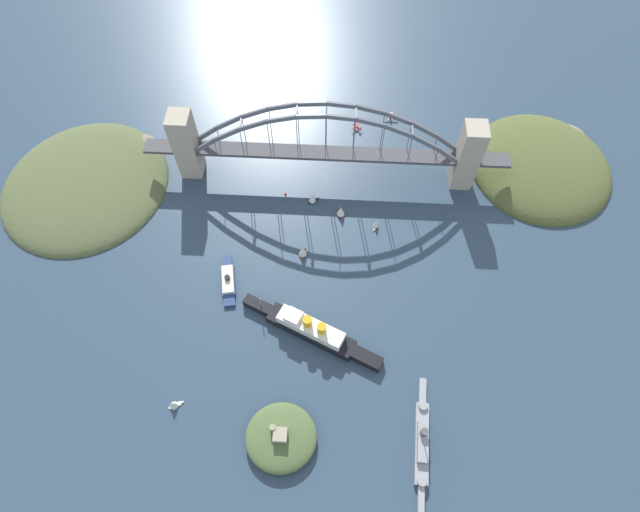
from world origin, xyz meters
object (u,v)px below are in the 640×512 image
naval_cruiser (422,442)px  harbor_arch_bridge (326,149)px  channel_marker_buoy (285,194)px  small_boat_4 (303,251)px  seaplane_second_in_formation (357,127)px  small_boat_2 (341,211)px  harbor_ferry_steamer (228,281)px  fort_island_mid_harbor (281,437)px  small_boat_3 (173,404)px  small_boat_0 (376,224)px  ocean_liner (311,330)px  seaplane_taxiing_near_bridge (390,116)px  small_boat_1 (312,198)px

naval_cruiser → harbor_arch_bridge: bearing=-71.7°
naval_cruiser → channel_marker_buoy: bearing=-61.7°
small_boat_4 → channel_marker_buoy: (17.44, -53.80, -4.31)m
seaplane_second_in_formation → small_boat_4: bearing=73.9°
harbor_arch_bridge → small_boat_2: bearing=109.4°
harbor_arch_bridge → small_boat_4: harbor_arch_bridge is taller
harbor_ferry_steamer → small_boat_4: (-50.22, -25.02, 3.21)m
fort_island_mid_harbor → channel_marker_buoy: bearing=-85.6°
harbor_ferry_steamer → small_boat_3: (20.35, 86.61, 1.66)m
harbor_arch_bridge → small_boat_0: 67.17m
small_boat_2 → channel_marker_buoy: bearing=-21.5°
ocean_liner → seaplane_taxiing_near_bridge: bearing=-105.4°
fort_island_mid_harbor → small_boat_0: fort_island_mid_harbor is taller
seaplane_taxiing_near_bridge → seaplane_second_in_formation: (28.56, 14.20, -0.30)m
ocean_liner → small_boat_2: (-16.04, -96.65, -1.09)m
naval_cruiser → small_boat_3: naval_cruiser is taller
small_boat_2 → small_boat_4: (26.03, 36.70, 0.42)m
harbor_ferry_steamer → channel_marker_buoy: 85.37m
harbor_ferry_steamer → ocean_liner: bearing=149.9°
small_boat_3 → harbor_arch_bridge: bearing=-114.0°
naval_cruiser → seaplane_taxiing_near_bridge: size_ratio=6.71×
seaplane_second_in_formation → harbor_ferry_steamer: bearing=60.2°
harbor_ferry_steamer → small_boat_3: size_ratio=4.48×
small_boat_4 → small_boat_2: bearing=-125.3°
harbor_ferry_steamer → small_boat_3: 88.99m
small_boat_3 → seaplane_second_in_formation: bearing=-114.2°
seaplane_second_in_formation → small_boat_4: small_boat_4 is taller
ocean_liner → small_boat_0: (-42.38, -87.26, -2.29)m
fort_island_mid_harbor → small_boat_0: bearing=-109.9°
small_boat_3 → small_boat_4: bearing=-122.3°
fort_island_mid_harbor → small_boat_2: 166.67m
harbor_ferry_steamer → small_boat_1: 91.08m
harbor_ferry_steamer → seaplane_taxiing_near_bridge: size_ratio=3.47×
naval_cruiser → seaplane_taxiing_near_bridge: naval_cruiser is taller
seaplane_taxiing_near_bridge → small_boat_2: 111.58m
seaplane_second_in_formation → small_boat_3: (107.25, 238.56, 1.92)m
harbor_arch_bridge → seaplane_taxiing_near_bridge: harbor_arch_bridge is taller
harbor_arch_bridge → naval_cruiser: harbor_arch_bridge is taller
channel_marker_buoy → ocean_liner: bearing=103.6°
harbor_arch_bridge → small_boat_1: harbor_arch_bridge is taller
fort_island_mid_harbor → small_boat_0: 164.45m
harbor_arch_bridge → small_boat_4: (12.59, 74.83, -24.30)m
seaplane_second_in_formation → small_boat_1: small_boat_1 is taller
ocean_liner → naval_cruiser: ocean_liner is taller
harbor_ferry_steamer → seaplane_second_in_formation: 175.04m
small_boat_4 → seaplane_second_in_formation: bearing=-106.1°
harbor_ferry_steamer → fort_island_mid_harbor: fort_island_mid_harbor is taller
small_boat_0 → small_boat_2: bearing=-19.6°
harbor_ferry_steamer → small_boat_0: 115.18m
naval_cruiser → small_boat_0: 154.47m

